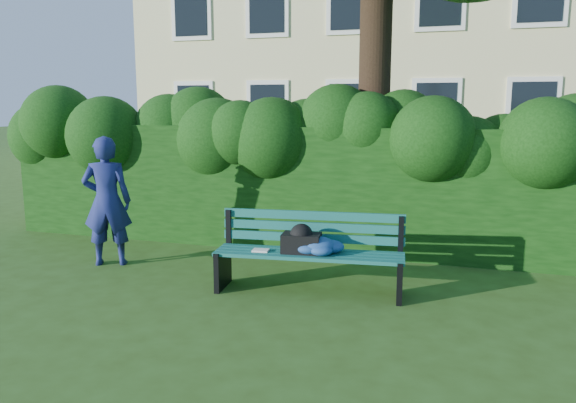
% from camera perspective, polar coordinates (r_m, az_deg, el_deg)
% --- Properties ---
extents(ground, '(80.00, 80.00, 0.00)m').
position_cam_1_polar(ground, '(6.48, -1.62, -9.18)').
color(ground, '#314D18').
rests_on(ground, ground).
extents(hedge, '(10.00, 1.00, 1.80)m').
position_cam_1_polar(hedge, '(8.33, 3.33, 1.46)').
color(hedge, black).
rests_on(hedge, ground).
extents(park_bench, '(2.17, 0.79, 0.89)m').
position_cam_1_polar(park_bench, '(6.36, 2.24, -4.83)').
color(park_bench, '#0F4D41').
rests_on(park_bench, ground).
extents(man_reading, '(0.74, 0.63, 1.71)m').
position_cam_1_polar(man_reading, '(7.75, -17.92, 0.03)').
color(man_reading, navy).
rests_on(man_reading, ground).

